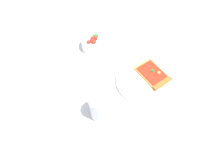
% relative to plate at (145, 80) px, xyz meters
% --- Properties ---
extents(ground_plane, '(2.40, 2.40, 0.00)m').
position_rel_plate_xyz_m(ground_plane, '(0.02, 0.05, -0.01)').
color(ground_plane, silver).
rests_on(ground_plane, ground).
extents(plate, '(0.26, 0.26, 0.01)m').
position_rel_plate_xyz_m(plate, '(0.00, 0.00, 0.00)').
color(plate, silver).
rests_on(plate, ground_plane).
extents(pizza_slice_main, '(0.17, 0.17, 0.02)m').
position_rel_plate_xyz_m(pizza_slice_main, '(0.02, -0.04, 0.01)').
color(pizza_slice_main, gold).
rests_on(pizza_slice_main, plate).
extents(salad_bowl, '(0.11, 0.11, 0.08)m').
position_rel_plate_xyz_m(salad_bowl, '(0.17, 0.26, 0.03)').
color(salad_bowl, white).
rests_on(salad_bowl, ground_plane).
extents(soda_glass, '(0.07, 0.07, 0.13)m').
position_rel_plate_xyz_m(soda_glass, '(-0.18, 0.17, 0.05)').
color(soda_glass, silver).
rests_on(soda_glass, ground_plane).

